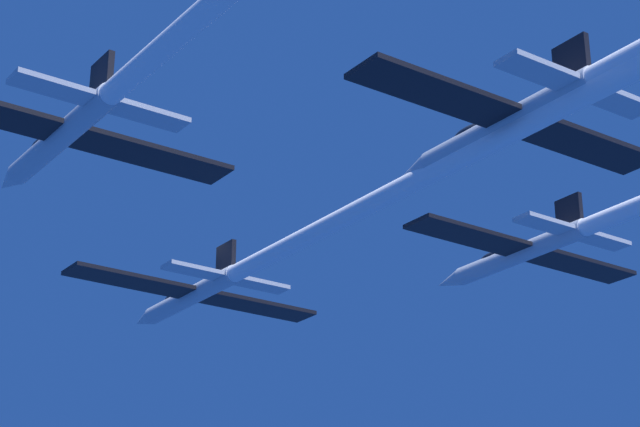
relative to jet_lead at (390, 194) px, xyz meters
The scene contains 1 object.
jet_lead is the anchor object (origin of this frame).
Camera 1 is at (-29.89, -55.40, -21.16)m, focal length 66.47 mm.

